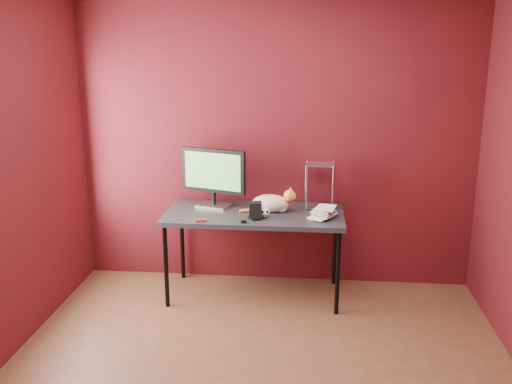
# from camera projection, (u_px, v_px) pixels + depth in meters

# --- Properties ---
(room) EXTENTS (3.52, 3.52, 2.61)m
(room) POSITION_uv_depth(u_px,v_px,m) (256.00, 168.00, 3.29)
(room) COLOR #502D1B
(room) RESTS_ON ground
(desk) EXTENTS (1.50, 0.70, 0.75)m
(desk) POSITION_uv_depth(u_px,v_px,m) (254.00, 218.00, 4.82)
(desk) COLOR black
(desk) RESTS_ON ground
(monitor) EXTENTS (0.57, 0.26, 0.51)m
(monitor) POSITION_uv_depth(u_px,v_px,m) (213.00, 175.00, 4.90)
(monitor) COLOR #A8A8AD
(monitor) RESTS_ON desk
(cat) EXTENTS (0.47, 0.20, 0.22)m
(cat) POSITION_uv_depth(u_px,v_px,m) (271.00, 203.00, 4.81)
(cat) COLOR #C75C2A
(cat) RESTS_ON desk
(skull_mug) EXTENTS (0.09, 0.09, 0.08)m
(skull_mug) POSITION_uv_depth(u_px,v_px,m) (264.00, 212.00, 4.66)
(skull_mug) COLOR white
(skull_mug) RESTS_ON desk
(speaker) EXTENTS (0.12, 0.12, 0.14)m
(speaker) POSITION_uv_depth(u_px,v_px,m) (255.00, 211.00, 4.62)
(speaker) COLOR black
(speaker) RESTS_ON desk
(book_stack) EXTENTS (0.24, 0.25, 1.00)m
(book_stack) POSITION_uv_depth(u_px,v_px,m) (317.00, 157.00, 4.57)
(book_stack) COLOR beige
(book_stack) RESTS_ON desk
(wire_rack) EXTENTS (0.24, 0.20, 0.39)m
(wire_rack) POSITION_uv_depth(u_px,v_px,m) (320.00, 185.00, 4.90)
(wire_rack) COLOR #A8A8AD
(wire_rack) RESTS_ON desk
(pocket_knife) EXTENTS (0.09, 0.05, 0.02)m
(pocket_knife) POSITION_uv_depth(u_px,v_px,m) (201.00, 221.00, 4.56)
(pocket_knife) COLOR #AD180D
(pocket_knife) RESTS_ON desk
(black_gadget) EXTENTS (0.05, 0.03, 0.02)m
(black_gadget) POSITION_uv_depth(u_px,v_px,m) (244.00, 222.00, 4.53)
(black_gadget) COLOR black
(black_gadget) RESTS_ON desk
(washer) EXTENTS (0.04, 0.04, 0.00)m
(washer) POSITION_uv_depth(u_px,v_px,m) (247.00, 222.00, 4.56)
(washer) COLOR #A8A8AD
(washer) RESTS_ON desk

